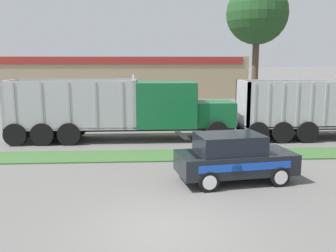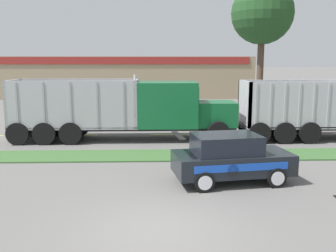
% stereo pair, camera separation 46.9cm
% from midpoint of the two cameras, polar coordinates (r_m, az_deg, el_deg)
% --- Properties ---
extents(ground_plane, '(600.00, 600.00, 0.00)m').
position_cam_midpoint_polar(ground_plane, '(9.77, -0.61, -15.52)').
color(ground_plane, slate).
extents(grass_verge, '(120.00, 2.07, 0.06)m').
position_cam_midpoint_polar(grass_verge, '(16.83, -1.19, -4.50)').
color(grass_verge, '#3D6633').
rests_on(grass_verge, ground_plane).
extents(centre_line_3, '(2.40, 0.14, 0.01)m').
position_cam_midpoint_polar(centre_line_3, '(22.17, -13.11, -1.34)').
color(centre_line_3, yellow).
rests_on(centre_line_3, ground_plane).
extents(centre_line_4, '(2.40, 0.14, 0.01)m').
position_cam_midpoint_polar(centre_line_4, '(21.77, 0.97, -1.29)').
color(centre_line_4, yellow).
rests_on(centre_line_4, ground_plane).
extents(centre_line_5, '(2.40, 0.14, 0.01)m').
position_cam_midpoint_polar(centre_line_5, '(22.69, 14.72, -1.16)').
color(centre_line_5, yellow).
rests_on(centre_line_5, ground_plane).
extents(dump_truck_mid, '(11.94, 2.66, 3.54)m').
position_cam_midpoint_polar(dump_truck_mid, '(20.15, -3.08, 2.45)').
color(dump_truck_mid, black).
rests_on(dump_truck_mid, ground_plane).
extents(rally_car, '(4.28, 2.40, 1.74)m').
position_cam_midpoint_polar(rally_car, '(13.30, 10.48, -4.75)').
color(rally_car, black).
rests_on(rally_car, ground_plane).
extents(store_building_backdrop, '(29.70, 12.10, 4.76)m').
position_cam_midpoint_polar(store_building_backdrop, '(48.24, -5.96, 7.57)').
color(store_building_backdrop, '#9E896B').
rests_on(store_building_backdrop, ground_plane).
extents(tree_behind_centre, '(4.76, 4.76, 11.43)m').
position_cam_midpoint_polar(tree_behind_centre, '(30.82, 14.67, 17.12)').
color(tree_behind_centre, brown).
rests_on(tree_behind_centre, ground_plane).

